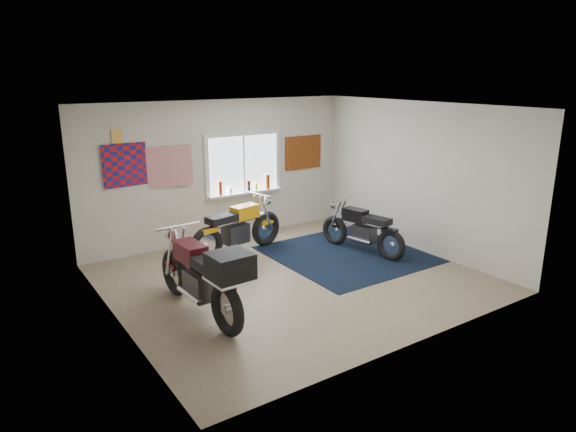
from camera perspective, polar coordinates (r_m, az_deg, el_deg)
ground at (r=8.27m, az=0.59°, el=-6.95°), size 5.50×5.50×0.00m
room_shell at (r=7.79m, az=0.63°, el=4.25°), size 5.50×5.50×5.50m
navy_rug at (r=9.38m, az=6.53°, el=-4.22°), size 2.50×2.60×0.01m
window_assembly at (r=10.16m, az=-4.96°, el=5.35°), size 1.66×0.17×1.26m
oil_bottles at (r=10.21m, az=-4.29°, el=3.47°), size 1.15×0.09×0.30m
flag_display at (r=9.16m, az=-18.50°, el=8.41°), size 1.60×0.10×1.17m
triumph_poster at (r=10.91m, az=1.70°, el=7.07°), size 0.90×0.03×0.70m
yellow_triumph at (r=9.23m, az=-5.67°, el=-1.56°), size 2.05×0.71×1.04m
black_chrome_bike at (r=9.41m, az=8.25°, el=-1.63°), size 0.63×1.80×0.93m
maroon_tourer at (r=6.89m, az=-9.30°, el=-6.69°), size 0.67×2.22×1.13m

